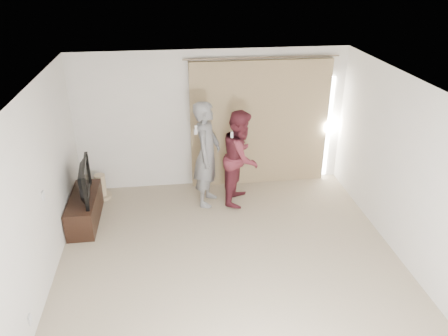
{
  "coord_description": "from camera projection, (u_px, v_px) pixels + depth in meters",
  "views": [
    {
      "loc": [
        -0.76,
        -4.88,
        4.05
      ],
      "look_at": [
        0.03,
        1.2,
        1.06
      ],
      "focal_mm": 35.0,
      "sensor_mm": 36.0,
      "label": 1
    }
  ],
  "objects": [
    {
      "name": "ceiling",
      "position": [
        235.0,
        94.0,
        5.07
      ],
      "size": [
        5.0,
        5.5,
        0.01
      ],
      "primitive_type": "cube",
      "color": "white",
      "rests_on": "wall_back"
    },
    {
      "name": "curtain",
      "position": [
        261.0,
        124.0,
        8.18
      ],
      "size": [
        2.8,
        0.11,
        2.46
      ],
      "color": "tan",
      "rests_on": "ground"
    },
    {
      "name": "person_woman",
      "position": [
        241.0,
        157.0,
        7.67
      ],
      "size": [
        0.9,
        1.01,
        1.71
      ],
      "color": "maroon",
      "rests_on": "ground"
    },
    {
      "name": "tv",
      "position": [
        80.0,
        181.0,
        7.05
      ],
      "size": [
        0.24,
        1.01,
        0.58
      ],
      "primitive_type": "imported",
      "rotation": [
        0.0,
        0.0,
        1.68
      ],
      "color": "black",
      "rests_on": "tv_console"
    },
    {
      "name": "scratching_post",
      "position": [
        101.0,
        189.0,
        8.03
      ],
      "size": [
        0.35,
        0.35,
        0.47
      ],
      "color": "tan",
      "rests_on": "ground"
    },
    {
      "name": "wall_back",
      "position": [
        212.0,
        120.0,
        8.1
      ],
      "size": [
        5.0,
        0.04,
        2.6
      ],
      "primitive_type": "cube",
      "color": "silver",
      "rests_on": "ground"
    },
    {
      "name": "floor",
      "position": [
        233.0,
        271.0,
        6.21
      ],
      "size": [
        5.5,
        5.5,
        0.0
      ],
      "primitive_type": "plane",
      "color": "tan",
      "rests_on": "ground"
    },
    {
      "name": "tv_console",
      "position": [
        85.0,
        209.0,
        7.28
      ],
      "size": [
        0.43,
        1.25,
        0.48
      ],
      "primitive_type": "cube",
      "color": "black",
      "rests_on": "ground"
    },
    {
      "name": "wall_left",
      "position": [
        32.0,
        204.0,
        5.36
      ],
      "size": [
        0.04,
        5.5,
        2.6
      ],
      "color": "silver",
      "rests_on": "ground"
    },
    {
      "name": "person_man",
      "position": [
        207.0,
        154.0,
        7.56
      ],
      "size": [
        0.65,
        0.8,
        1.9
      ],
      "color": "slate",
      "rests_on": "ground"
    }
  ]
}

